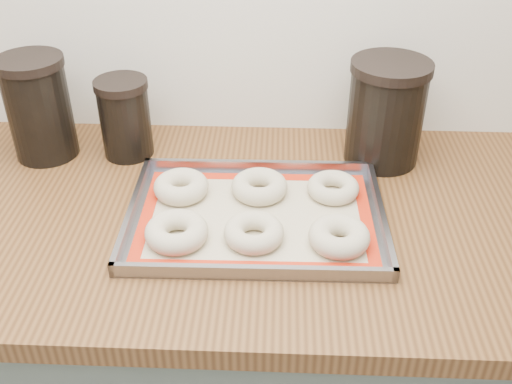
{
  "coord_description": "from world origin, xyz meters",
  "views": [
    {
      "loc": [
        0.07,
        0.77,
        1.55
      ],
      "look_at": [
        0.03,
        1.64,
        0.96
      ],
      "focal_mm": 42.0,
      "sensor_mm": 36.0,
      "label": 1
    }
  ],
  "objects_px": {
    "bagel_front_right": "(339,236)",
    "canister_left": "(39,107)",
    "baking_tray": "(256,216)",
    "bagel_front_mid": "(254,232)",
    "bagel_back_left": "(181,187)",
    "canister_right": "(386,112)",
    "bagel_front_left": "(177,232)",
    "bagel_back_right": "(333,188)",
    "bagel_back_mid": "(259,186)",
    "canister_mid": "(125,118)"
  },
  "relations": [
    {
      "from": "bagel_front_mid",
      "to": "bagel_back_right",
      "type": "distance_m",
      "value": 0.21
    },
    {
      "from": "bagel_front_mid",
      "to": "bagel_back_left",
      "type": "relative_size",
      "value": 0.99
    },
    {
      "from": "bagel_front_right",
      "to": "canister_mid",
      "type": "distance_m",
      "value": 0.52
    },
    {
      "from": "bagel_front_mid",
      "to": "canister_left",
      "type": "relative_size",
      "value": 0.48
    },
    {
      "from": "bagel_front_right",
      "to": "canister_mid",
      "type": "xyz_separation_m",
      "value": [
        -0.43,
        0.3,
        0.06
      ]
    },
    {
      "from": "bagel_front_left",
      "to": "bagel_front_mid",
      "type": "relative_size",
      "value": 1.05
    },
    {
      "from": "bagel_back_right",
      "to": "canister_right",
      "type": "distance_m",
      "value": 0.2
    },
    {
      "from": "bagel_front_right",
      "to": "bagel_back_left",
      "type": "relative_size",
      "value": 1.0
    },
    {
      "from": "bagel_front_mid",
      "to": "bagel_front_right",
      "type": "bearing_deg",
      "value": -2.85
    },
    {
      "from": "bagel_back_mid",
      "to": "bagel_back_right",
      "type": "bearing_deg",
      "value": 2.04
    },
    {
      "from": "bagel_front_left",
      "to": "bagel_front_right",
      "type": "relative_size",
      "value": 1.04
    },
    {
      "from": "baking_tray",
      "to": "canister_left",
      "type": "height_order",
      "value": "canister_left"
    },
    {
      "from": "baking_tray",
      "to": "bagel_back_left",
      "type": "relative_size",
      "value": 4.44
    },
    {
      "from": "baking_tray",
      "to": "canister_mid",
      "type": "bearing_deg",
      "value": 141.27
    },
    {
      "from": "bagel_back_right",
      "to": "canister_mid",
      "type": "distance_m",
      "value": 0.45
    },
    {
      "from": "bagel_front_mid",
      "to": "bagel_back_mid",
      "type": "relative_size",
      "value": 0.97
    },
    {
      "from": "bagel_back_mid",
      "to": "canister_left",
      "type": "xyz_separation_m",
      "value": [
        -0.46,
        0.14,
        0.09
      ]
    },
    {
      "from": "bagel_back_right",
      "to": "canister_mid",
      "type": "xyz_separation_m",
      "value": [
        -0.43,
        0.15,
        0.06
      ]
    },
    {
      "from": "bagel_front_right",
      "to": "canister_left",
      "type": "bearing_deg",
      "value": 154.07
    },
    {
      "from": "bagel_front_left",
      "to": "canister_right",
      "type": "height_order",
      "value": "canister_right"
    },
    {
      "from": "bagel_back_left",
      "to": "bagel_front_mid",
      "type": "bearing_deg",
      "value": -42.6
    },
    {
      "from": "baking_tray",
      "to": "canister_left",
      "type": "bearing_deg",
      "value": 154.5
    },
    {
      "from": "bagel_front_mid",
      "to": "canister_mid",
      "type": "relative_size",
      "value": 0.62
    },
    {
      "from": "bagel_front_left",
      "to": "bagel_front_mid",
      "type": "bearing_deg",
      "value": 2.64
    },
    {
      "from": "bagel_front_right",
      "to": "canister_left",
      "type": "distance_m",
      "value": 0.67
    },
    {
      "from": "bagel_back_right",
      "to": "canister_right",
      "type": "xyz_separation_m",
      "value": [
        0.11,
        0.15,
        0.09
      ]
    },
    {
      "from": "bagel_front_left",
      "to": "canister_right",
      "type": "xyz_separation_m",
      "value": [
        0.38,
        0.3,
        0.09
      ]
    },
    {
      "from": "bagel_front_mid",
      "to": "canister_mid",
      "type": "bearing_deg",
      "value": 133.83
    },
    {
      "from": "bagel_front_left",
      "to": "canister_right",
      "type": "bearing_deg",
      "value": 37.92
    },
    {
      "from": "bagel_front_left",
      "to": "bagel_back_left",
      "type": "bearing_deg",
      "value": 95.26
    },
    {
      "from": "canister_mid",
      "to": "canister_right",
      "type": "height_order",
      "value": "canister_right"
    },
    {
      "from": "baking_tray",
      "to": "bagel_front_right",
      "type": "xyz_separation_m",
      "value": [
        0.14,
        -0.07,
        0.02
      ]
    },
    {
      "from": "bagel_front_mid",
      "to": "bagel_back_left",
      "type": "height_order",
      "value": "bagel_back_left"
    },
    {
      "from": "bagel_front_left",
      "to": "canister_right",
      "type": "distance_m",
      "value": 0.5
    },
    {
      "from": "bagel_back_mid",
      "to": "canister_right",
      "type": "distance_m",
      "value": 0.3
    },
    {
      "from": "bagel_front_left",
      "to": "bagel_back_right",
      "type": "xyz_separation_m",
      "value": [
        0.28,
        0.15,
        -0.0
      ]
    },
    {
      "from": "bagel_front_right",
      "to": "bagel_back_mid",
      "type": "bearing_deg",
      "value": 133.43
    },
    {
      "from": "bagel_back_left",
      "to": "canister_mid",
      "type": "distance_m",
      "value": 0.22
    },
    {
      "from": "baking_tray",
      "to": "bagel_front_left",
      "type": "relative_size",
      "value": 4.26
    },
    {
      "from": "bagel_back_mid",
      "to": "canister_right",
      "type": "bearing_deg",
      "value": 31.49
    },
    {
      "from": "canister_right",
      "to": "baking_tray",
      "type": "bearing_deg",
      "value": -138.05
    },
    {
      "from": "baking_tray",
      "to": "canister_right",
      "type": "xyz_separation_m",
      "value": [
        0.25,
        0.23,
        0.1
      ]
    },
    {
      "from": "baking_tray",
      "to": "bagel_front_mid",
      "type": "height_order",
      "value": "bagel_front_mid"
    },
    {
      "from": "bagel_back_mid",
      "to": "canister_left",
      "type": "relative_size",
      "value": 0.5
    },
    {
      "from": "bagel_front_right",
      "to": "bagel_back_mid",
      "type": "distance_m",
      "value": 0.2
    },
    {
      "from": "bagel_front_right",
      "to": "canister_left",
      "type": "relative_size",
      "value": 0.48
    },
    {
      "from": "bagel_front_mid",
      "to": "canister_mid",
      "type": "xyz_separation_m",
      "value": [
        -0.28,
        0.29,
        0.06
      ]
    },
    {
      "from": "baking_tray",
      "to": "canister_mid",
      "type": "distance_m",
      "value": 0.37
    },
    {
      "from": "bagel_back_mid",
      "to": "bagel_back_right",
      "type": "distance_m",
      "value": 0.14
    },
    {
      "from": "bagel_front_mid",
      "to": "canister_right",
      "type": "relative_size",
      "value": 0.48
    }
  ]
}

